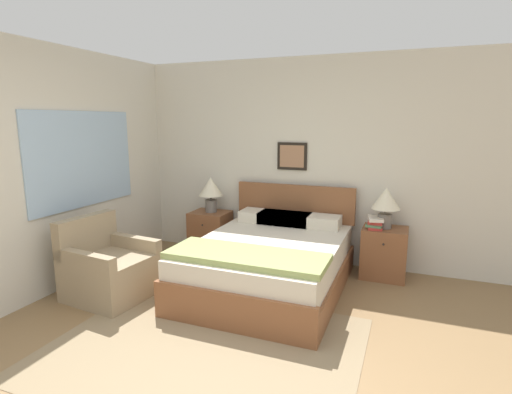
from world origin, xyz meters
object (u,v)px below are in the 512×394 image
(table_lamp_near_window, at_px, (211,189))
(nightstand_by_door, at_px, (384,253))
(table_lamp_by_door, at_px, (386,201))
(armchair, at_px, (108,270))
(nightstand_near_window, at_px, (210,233))
(bed, at_px, (270,261))

(table_lamp_near_window, bearing_deg, nightstand_by_door, -0.26)
(table_lamp_by_door, bearing_deg, armchair, -148.62)
(armchair, xyz_separation_m, table_lamp_near_window, (0.37, 1.61, 0.62))
(nightstand_near_window, height_order, table_lamp_near_window, table_lamp_near_window)
(bed, bearing_deg, nightstand_by_door, 33.98)
(nightstand_near_window, distance_m, table_lamp_near_window, 0.61)
(table_lamp_near_window, bearing_deg, bed, -34.73)
(armchair, relative_size, nightstand_by_door, 1.41)
(armchair, relative_size, nightstand_near_window, 1.41)
(nightstand_by_door, bearing_deg, bed, -146.02)
(nightstand_near_window, relative_size, table_lamp_near_window, 1.25)
(nightstand_near_window, xyz_separation_m, table_lamp_by_door, (2.27, 0.01, 0.61))
(nightstand_near_window, distance_m, nightstand_by_door, 2.29)
(armchair, height_order, table_lamp_by_door, table_lamp_by_door)
(bed, distance_m, nightstand_by_door, 1.38)
(armchair, bearing_deg, table_lamp_by_door, 127.21)
(nightstand_near_window, height_order, nightstand_by_door, same)
(bed, bearing_deg, armchair, -151.26)
(nightstand_by_door, xyz_separation_m, table_lamp_near_window, (-2.27, 0.01, 0.61))
(armchair, distance_m, table_lamp_near_window, 1.76)
(nightstand_by_door, distance_m, table_lamp_near_window, 2.35)
(table_lamp_by_door, bearing_deg, bed, -145.32)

